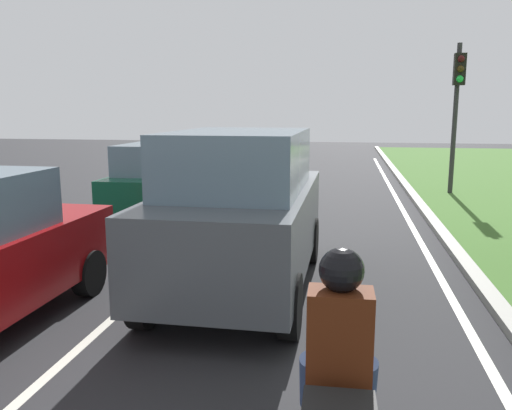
% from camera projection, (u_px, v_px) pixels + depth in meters
% --- Properties ---
extents(ground_plane, '(60.00, 60.00, 0.00)m').
position_uv_depth(ground_plane, '(256.00, 217.00, 12.62)').
color(ground_plane, '#262628').
extents(lane_line_center, '(0.12, 32.00, 0.01)m').
position_uv_depth(lane_line_center, '(228.00, 216.00, 12.74)').
color(lane_line_center, silver).
rests_on(lane_line_center, ground).
extents(lane_line_right_edge, '(0.12, 32.00, 0.01)m').
position_uv_depth(lane_line_right_edge, '(410.00, 222.00, 12.02)').
color(lane_line_right_edge, silver).
rests_on(lane_line_right_edge, ground).
extents(curb_right, '(0.24, 48.00, 0.12)m').
position_uv_depth(curb_right, '(432.00, 221.00, 11.92)').
color(curb_right, '#9E9B93').
rests_on(curb_right, ground).
extents(car_suv_ahead, '(1.99, 4.51, 2.28)m').
position_uv_depth(car_suv_ahead, '(241.00, 210.00, 7.31)').
color(car_suv_ahead, '#474C51').
rests_on(car_suv_ahead, ground).
extents(car_hatchback_far, '(1.73, 3.70, 1.78)m').
position_uv_depth(car_hatchback_far, '(160.00, 181.00, 12.35)').
color(car_hatchback_far, '#0C472D').
rests_on(car_hatchback_far, ground).
extents(rider_person, '(0.51, 0.41, 1.16)m').
position_uv_depth(rider_person, '(340.00, 333.00, 3.24)').
color(rider_person, '#4C1E0C').
rests_on(rider_person, ground).
extents(traffic_light_near_right, '(0.32, 0.50, 4.47)m').
position_uv_depth(traffic_light_near_right, '(457.00, 95.00, 15.26)').
color(traffic_light_near_right, '#2D2D2D').
rests_on(traffic_light_near_right, ground).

